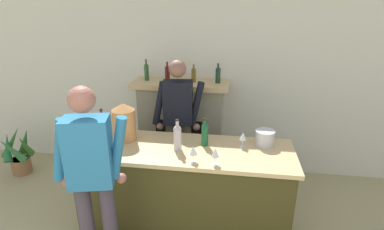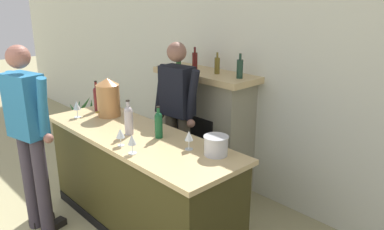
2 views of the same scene
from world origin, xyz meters
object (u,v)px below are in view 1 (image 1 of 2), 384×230
at_px(copper_dispenser, 124,122).
at_px(wine_glass_near_bucket, 193,151).
at_px(fireplace_stone, 181,128).
at_px(wine_bottle_port_short, 103,125).
at_px(wine_bottle_chardonnay_pale, 205,133).
at_px(potted_plant_corner, 18,153).
at_px(person_bartender, 178,123).
at_px(wine_glass_front_left, 98,138).
at_px(wine_bottle_rose_blush, 177,136).
at_px(person_customer, 93,181).
at_px(wine_glass_mid_counter, 215,153).
at_px(ice_bucket_steel, 265,138).
at_px(wine_glass_front_right, 243,137).

height_order(copper_dispenser, wine_glass_near_bucket, copper_dispenser).
relative_size(fireplace_stone, wine_glass_near_bucket, 10.72).
bearing_deg(wine_glass_near_bucket, wine_bottle_port_short, 160.35).
bearing_deg(wine_bottle_chardonnay_pale, wine_glass_near_bucket, -101.23).
xyz_separation_m(potted_plant_corner, copper_dispenser, (1.97, -0.66, 0.88)).
distance_m(person_bartender, wine_glass_front_left, 1.08).
relative_size(potted_plant_corner, wine_bottle_rose_blush, 2.09).
bearing_deg(person_bartender, person_customer, -107.69).
height_order(wine_glass_near_bucket, wine_glass_mid_counter, wine_glass_mid_counter).
xyz_separation_m(fireplace_stone, wine_bottle_port_short, (-0.69, -1.06, 0.44)).
distance_m(ice_bucket_steel, wine_glass_front_right, 0.25).
height_order(potted_plant_corner, wine_glass_front_left, wine_glass_front_left).
xyz_separation_m(copper_dispenser, wine_glass_mid_counter, (1.03, -0.41, -0.09)).
xyz_separation_m(potted_plant_corner, ice_bucket_steel, (3.49, -0.58, 0.75)).
relative_size(person_bartender, copper_dispenser, 4.29).
bearing_deg(wine_glass_near_bucket, ice_bucket_steel, 33.46).
height_order(person_customer, ice_bucket_steel, person_customer).
height_order(fireplace_stone, wine_bottle_port_short, fireplace_stone).
bearing_deg(wine_glass_front_right, wine_bottle_chardonnay_pale, -178.37).
bearing_deg(wine_glass_mid_counter, person_bartender, 119.11).
bearing_deg(wine_glass_near_bucket, wine_glass_front_left, 174.28).
height_order(person_customer, wine_bottle_chardonnay_pale, person_customer).
height_order(copper_dispenser, wine_glass_mid_counter, copper_dispenser).
height_order(wine_bottle_rose_blush, wine_glass_near_bucket, wine_bottle_rose_blush).
relative_size(fireplace_stone, wine_bottle_rose_blush, 5.11).
height_order(person_bartender, wine_bottle_port_short, person_bartender).
height_order(ice_bucket_steel, wine_glass_mid_counter, wine_glass_mid_counter).
bearing_deg(person_customer, wine_glass_front_left, 110.18).
bearing_deg(potted_plant_corner, wine_bottle_port_short, -21.11).
bearing_deg(person_bartender, wine_glass_near_bucket, -70.93).
xyz_separation_m(wine_glass_front_right, wine_glass_mid_counter, (-0.26, -0.40, -0.00)).
distance_m(person_customer, wine_bottle_chardonnay_pale, 1.22).
xyz_separation_m(copper_dispenser, wine_bottle_rose_blush, (0.63, -0.16, -0.06)).
distance_m(wine_bottle_chardonnay_pale, wine_glass_front_right, 0.40).
xyz_separation_m(potted_plant_corner, wine_bottle_chardonnay_pale, (2.86, -0.68, 0.81)).
xyz_separation_m(wine_bottle_rose_blush, wine_glass_mid_counter, (0.40, -0.24, -0.03)).
height_order(potted_plant_corner, wine_glass_mid_counter, wine_glass_mid_counter).
bearing_deg(wine_bottle_port_short, potted_plant_corner, 158.89).
relative_size(person_customer, wine_bottle_chardonnay_pale, 6.16).
xyz_separation_m(fireplace_stone, wine_glass_near_bucket, (0.38, -1.45, 0.40)).
distance_m(potted_plant_corner, wine_glass_front_left, 2.17).
distance_m(person_customer, wine_glass_front_right, 1.53).
height_order(wine_bottle_port_short, wine_glass_mid_counter, wine_bottle_port_short).
distance_m(person_bartender, wine_glass_near_bucket, 1.00).
xyz_separation_m(person_bartender, wine_bottle_chardonnay_pale, (0.40, -0.57, 0.14)).
height_order(wine_bottle_chardonnay_pale, wine_glass_front_right, wine_bottle_chardonnay_pale).
relative_size(wine_glass_front_left, wine_glass_near_bucket, 1.15).
xyz_separation_m(ice_bucket_steel, wine_glass_front_right, (-0.23, -0.09, 0.04)).
bearing_deg(wine_glass_front_left, wine_bottle_chardonnay_pale, 13.91).
height_order(ice_bucket_steel, wine_bottle_rose_blush, wine_bottle_rose_blush).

